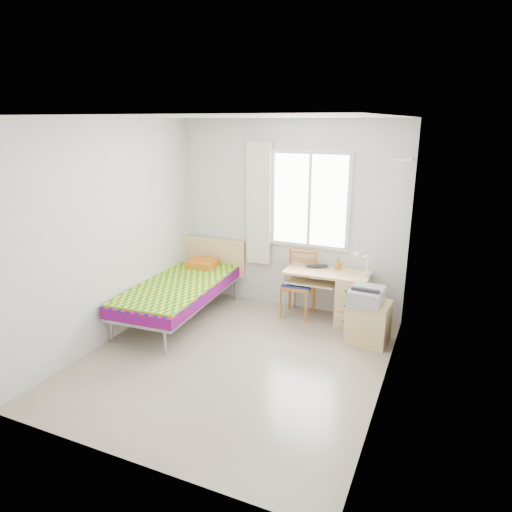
# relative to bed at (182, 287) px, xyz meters

# --- Properties ---
(floor) EXTENTS (3.50, 3.50, 0.00)m
(floor) POSITION_rel_bed_xyz_m (1.14, -0.77, -0.43)
(floor) COLOR #BCAD93
(floor) RESTS_ON ground
(ceiling) EXTENTS (3.50, 3.50, 0.00)m
(ceiling) POSITION_rel_bed_xyz_m (1.14, -0.77, 2.17)
(ceiling) COLOR white
(ceiling) RESTS_ON wall_back
(wall_back) EXTENTS (3.20, 0.00, 3.20)m
(wall_back) POSITION_rel_bed_xyz_m (1.14, 0.98, 0.87)
(wall_back) COLOR silver
(wall_back) RESTS_ON ground
(wall_left) EXTENTS (0.00, 3.50, 3.50)m
(wall_left) POSITION_rel_bed_xyz_m (-0.46, -0.77, 0.87)
(wall_left) COLOR silver
(wall_left) RESTS_ON ground
(wall_right) EXTENTS (0.00, 3.50, 3.50)m
(wall_right) POSITION_rel_bed_xyz_m (2.74, -0.77, 0.87)
(wall_right) COLOR silver
(wall_right) RESTS_ON ground
(window) EXTENTS (1.10, 0.04, 1.30)m
(window) POSITION_rel_bed_xyz_m (1.44, 0.95, 1.12)
(window) COLOR white
(window) RESTS_ON wall_back
(curtain) EXTENTS (0.35, 0.05, 1.70)m
(curtain) POSITION_rel_bed_xyz_m (0.72, 0.91, 1.02)
(curtain) COLOR white
(curtain) RESTS_ON wall_back
(floating_shelf) EXTENTS (0.20, 0.32, 0.03)m
(floating_shelf) POSITION_rel_bed_xyz_m (2.63, 0.63, 1.72)
(floating_shelf) COLOR white
(floating_shelf) RESTS_ON wall_right
(bed) EXTENTS (1.07, 2.09, 0.88)m
(bed) POSITION_rel_bed_xyz_m (0.00, 0.00, 0.00)
(bed) COLOR #97999F
(bed) RESTS_ON floor
(desk) EXTENTS (1.10, 0.53, 0.68)m
(desk) POSITION_rel_bed_xyz_m (2.07, 0.69, -0.06)
(desk) COLOR tan
(desk) RESTS_ON floor
(chair) EXTENTS (0.43, 0.43, 0.91)m
(chair) POSITION_rel_bed_xyz_m (1.42, 0.71, 0.08)
(chair) COLOR #A2421F
(chair) RESTS_ON floor
(cabinet) EXTENTS (0.50, 0.45, 0.51)m
(cabinet) POSITION_rel_bed_xyz_m (2.43, 0.27, -0.17)
(cabinet) COLOR tan
(cabinet) RESTS_ON floor
(printer) EXTENTS (0.38, 0.44, 0.18)m
(printer) POSITION_rel_bed_xyz_m (2.39, 0.23, 0.18)
(printer) COLOR gray
(printer) RESTS_ON cabinet
(laptop) EXTENTS (0.34, 0.28, 0.02)m
(laptop) POSITION_rel_bed_xyz_m (1.64, 0.76, 0.26)
(laptop) COLOR black
(laptop) RESTS_ON desk
(pen_cup) EXTENTS (0.08, 0.08, 0.09)m
(pen_cup) POSITION_rel_bed_xyz_m (1.90, 0.83, 0.30)
(pen_cup) COLOR #CB4E16
(pen_cup) RESTS_ON desk
(task_lamp) EXTENTS (0.21, 0.31, 0.36)m
(task_lamp) POSITION_rel_bed_xyz_m (2.24, 0.60, 0.47)
(task_lamp) COLOR white
(task_lamp) RESTS_ON desk
(book) EXTENTS (0.16, 0.20, 0.01)m
(book) POSITION_rel_bed_xyz_m (1.58, 0.68, 0.16)
(book) COLOR gray
(book) RESTS_ON desk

